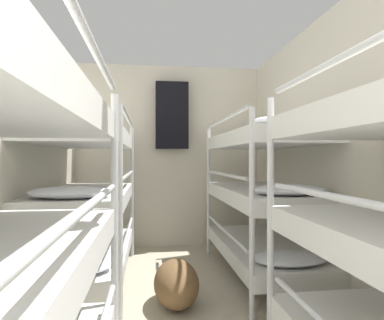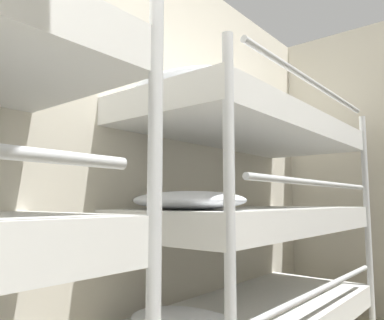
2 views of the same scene
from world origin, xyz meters
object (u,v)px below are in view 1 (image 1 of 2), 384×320
Objects in this scene: bunk_stack_left_far at (86,197)px; duffel_bag at (176,283)px; hanging_coat at (172,115)px; bunk_stack_right_far at (263,194)px.

bunk_stack_left_far is 1.17m from duffel_bag.
hanging_coat is at bearing 87.11° from duffel_bag.
hanging_coat reaches higher than bunk_stack_right_far.
bunk_stack_left_far is at bearing 147.00° from duffel_bag.
duffel_bag is (-0.92, -0.53, -0.66)m from bunk_stack_right_far.
duffel_bag is 0.67× the size of hanging_coat.
bunk_stack_left_far reaches higher than duffel_bag.
bunk_stack_right_far is at bearing 0.00° from bunk_stack_left_far.
bunk_stack_right_far is 2.09× the size of hanging_coat.
duffel_bag is at bearing -92.89° from hanging_coat.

